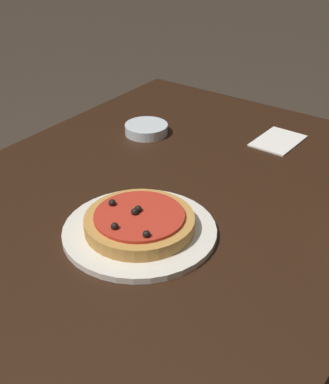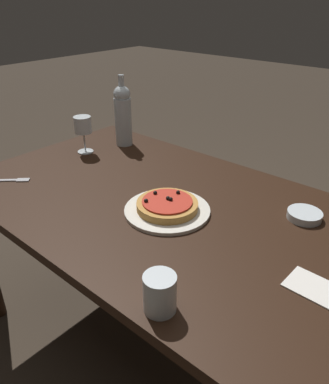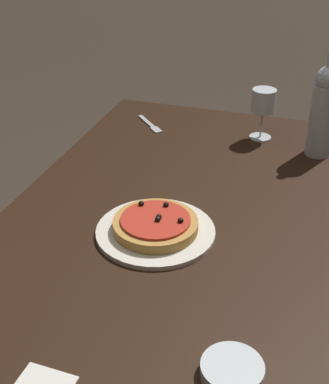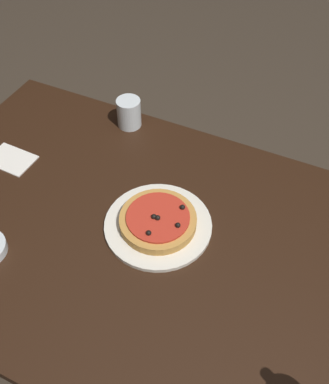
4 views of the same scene
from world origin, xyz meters
TOP-DOWN VIEW (x-y plane):
  - dining_table at (0.00, 0.00)m, footprint 1.54×0.90m
  - dinner_plate at (-0.05, 0.04)m, footprint 0.29×0.29m
  - pizza at (-0.05, 0.04)m, footprint 0.20×0.20m
  - wine_glass at (0.58, -0.11)m, footprint 0.08×0.08m
  - wine_bottle at (0.51, -0.30)m, footprint 0.08×0.08m
  - side_bowl at (-0.41, -0.22)m, footprint 0.11×0.11m
  - fork at (0.56, 0.26)m, footprint 0.13×0.13m

SIDE VIEW (x-z plane):
  - dining_table at x=0.00m, z-range 0.28..0.99m
  - fork at x=0.56m, z-range 0.71..0.72m
  - dinner_plate at x=-0.05m, z-range 0.71..0.72m
  - side_bowl at x=-0.41m, z-range 0.71..0.74m
  - pizza at x=-0.05m, z-range 0.72..0.76m
  - wine_glass at x=0.58m, z-range 0.75..0.92m
  - wine_bottle at x=0.51m, z-range 0.70..1.02m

